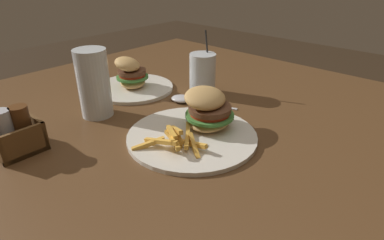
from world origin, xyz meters
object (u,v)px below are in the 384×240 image
at_px(juice_glass, 202,75).
at_px(beer_glass, 94,85).
at_px(meal_plate_far, 132,80).
at_px(condiment_caddy, 15,134).
at_px(meal_plate_near, 199,123).
at_px(spoon, 184,99).

bearing_deg(juice_glass, beer_glass, 161.04).
distance_m(meal_plate_far, condiment_caddy, 0.40).
xyz_separation_m(meal_plate_near, spoon, (0.11, 0.16, -0.02)).
bearing_deg(beer_glass, spoon, -27.15).
distance_m(beer_glass, spoon, 0.25).
height_order(meal_plate_far, condiment_caddy, meal_plate_far).
height_order(juice_glass, condiment_caddy, juice_glass).
distance_m(meal_plate_near, beer_glass, 0.29).
xyz_separation_m(beer_glass, spoon, (0.21, -0.11, -0.07)).
relative_size(beer_glass, meal_plate_far, 0.70).
height_order(beer_glass, spoon, beer_glass).
bearing_deg(meal_plate_near, beer_glass, 110.67).
bearing_deg(condiment_caddy, meal_plate_far, 14.63).
relative_size(juice_glass, meal_plate_far, 0.75).
distance_m(juice_glass, meal_plate_far, 0.22).
height_order(juice_glass, spoon, juice_glass).
bearing_deg(juice_glass, meal_plate_far, 125.16).
relative_size(spoon, condiment_caddy, 1.95).
bearing_deg(beer_glass, meal_plate_near, -69.33).
bearing_deg(meal_plate_far, juice_glass, -54.84).
distance_m(juice_glass, condiment_caddy, 0.52).
bearing_deg(meal_plate_near, meal_plate_far, 77.83).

